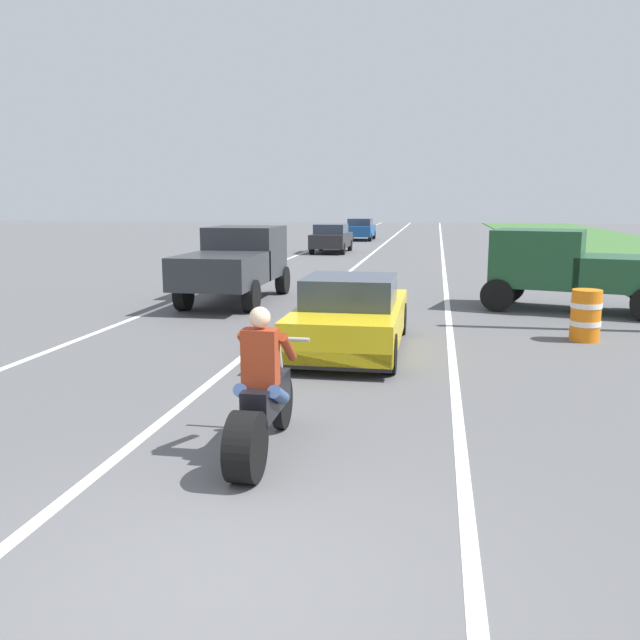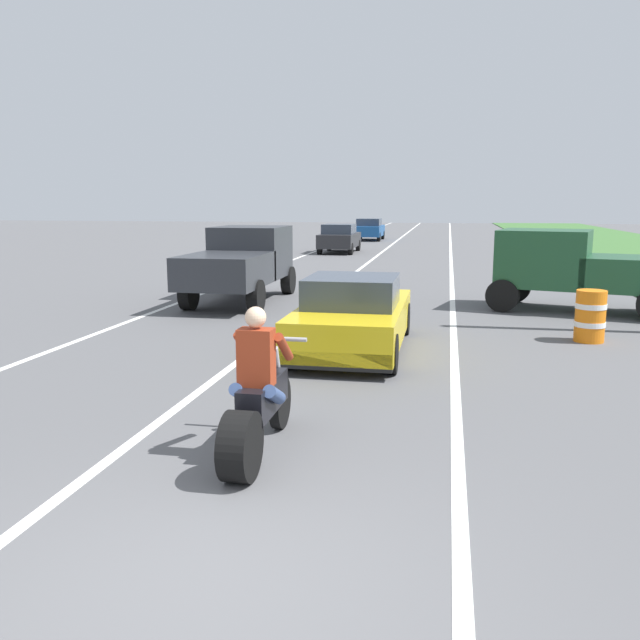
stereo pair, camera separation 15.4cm
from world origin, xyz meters
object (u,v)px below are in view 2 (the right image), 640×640
Objects in this scene: sports_car_yellow at (353,316)px; construction_barrel_nearest at (590,316)px; distant_car_far_ahead at (339,238)px; motorcycle_with_rider at (257,403)px; pickup_truck_left_lane_dark_grey at (241,261)px; pickup_truck_right_shoulder_dark_green at (583,267)px; distant_car_further_ahead at (369,229)px.

construction_barrel_nearest is at bearing 20.42° from sports_car_yellow.
construction_barrel_nearest is 0.25× the size of distant_car_far_ahead.
construction_barrel_nearest is at bearing 55.93° from motorcycle_with_rider.
motorcycle_with_rider reaches higher than sports_car_yellow.
distant_car_far_ahead is (-0.18, 17.53, -0.33)m from pickup_truck_left_lane_dark_grey.
motorcycle_with_rider is at bearing -116.07° from pickup_truck_right_shoulder_dark_green.
motorcycle_with_rider is at bearing -71.61° from pickup_truck_left_lane_dark_grey.
distant_car_far_ahead reaches higher than construction_barrel_nearest.
motorcycle_with_rider reaches higher than distant_car_far_ahead.
motorcycle_with_rider is 0.43× the size of pickup_truck_right_shoulder_dark_green.
sports_car_yellow is 4.30× the size of construction_barrel_nearest.
sports_car_yellow is 0.90× the size of pickup_truck_left_lane_dark_grey.
motorcycle_with_rider is 39.73m from distant_car_further_ahead.
motorcycle_with_rider is 5.24m from sports_car_yellow.
motorcycle_with_rider is 11.16m from pickup_truck_left_lane_dark_grey.
distant_car_far_ahead is 1.00× the size of distant_car_further_ahead.
pickup_truck_right_shoulder_dark_green reaches higher than distant_car_far_ahead.
distant_car_far_ahead is at bearing 111.45° from construction_barrel_nearest.
pickup_truck_left_lane_dark_grey is 8.99m from construction_barrel_nearest.
sports_car_yellow is 7.25m from pickup_truck_right_shoulder_dark_green.
motorcycle_with_rider is 8.29m from construction_barrel_nearest.
pickup_truck_left_lane_dark_grey is 4.80× the size of construction_barrel_nearest.
pickup_truck_right_shoulder_dark_green is 1.29× the size of distant_car_further_ahead.
pickup_truck_left_lane_dark_grey is at bearing -90.11° from distant_car_further_ahead.
pickup_truck_left_lane_dark_grey is 0.93× the size of pickup_truck_right_shoulder_dark_green.
distant_car_far_ahead is (-8.87, 17.55, -0.33)m from pickup_truck_right_shoulder_dark_green.
pickup_truck_left_lane_dark_grey is at bearing -89.40° from distant_car_far_ahead.
distant_car_far_ahead is (-3.70, 28.11, 0.18)m from motorcycle_with_rider.
distant_car_far_ahead is (-3.97, 22.88, 0.14)m from sports_car_yellow.
pickup_truck_right_shoulder_dark_green is 5.14× the size of construction_barrel_nearest.
distant_car_far_ahead is at bearing 116.82° from pickup_truck_right_shoulder_dark_green.
pickup_truck_right_shoulder_dark_green is at bearing 63.93° from motorcycle_with_rider.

